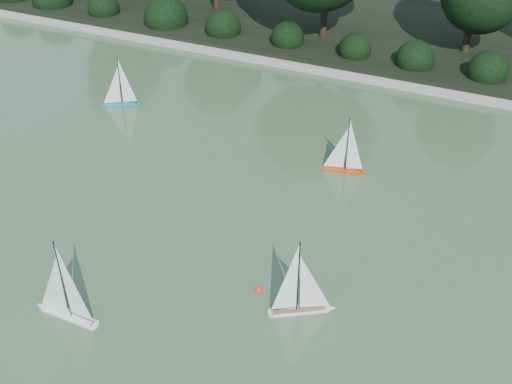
% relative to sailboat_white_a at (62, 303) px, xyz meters
% --- Properties ---
extents(ground, '(80.00, 80.00, 0.00)m').
position_rel_sailboat_white_a_xyz_m(ground, '(2.72, 1.24, -0.25)').
color(ground, '#314A2C').
rests_on(ground, ground).
extents(pond_coping, '(40.00, 0.35, 0.18)m').
position_rel_sailboat_white_a_xyz_m(pond_coping, '(2.72, 10.24, -0.16)').
color(pond_coping, gray).
rests_on(pond_coping, ground).
extents(far_bank, '(40.00, 8.00, 0.30)m').
position_rel_sailboat_white_a_xyz_m(far_bank, '(2.72, 14.24, -0.10)').
color(far_bank, black).
rests_on(far_bank, ground).
extents(shrub_hedge, '(29.10, 1.10, 1.10)m').
position_rel_sailboat_white_a_xyz_m(shrub_hedge, '(2.72, 11.14, 0.20)').
color(shrub_hedge, black).
rests_on(shrub_hedge, ground).
extents(sailboat_white_a, '(1.16, 0.20, 1.59)m').
position_rel_sailboat_white_a_xyz_m(sailboat_white_a, '(0.00, 0.00, 0.00)').
color(sailboat_white_a, white).
rests_on(sailboat_white_a, ground).
extents(sailboat_white_b, '(0.98, 0.70, 1.48)m').
position_rel_sailboat_white_a_xyz_m(sailboat_white_b, '(3.28, 1.62, -0.02)').
color(sailboat_white_b, silver).
rests_on(sailboat_white_b, ground).
extents(sailboat_orange, '(0.96, 0.32, 1.31)m').
position_rel_sailboat_white_a_xyz_m(sailboat_orange, '(2.46, 5.72, -0.04)').
color(sailboat_orange, '#E53F00').
rests_on(sailboat_orange, ground).
extents(sailboat_teal, '(0.91, 0.56, 1.32)m').
position_rel_sailboat_white_a_xyz_m(sailboat_teal, '(-3.45, 6.31, -0.04)').
color(sailboat_teal, '#09889B').
rests_on(sailboat_teal, ground).
extents(race_buoy, '(0.13, 0.13, 0.13)m').
position_rel_sailboat_white_a_xyz_m(race_buoy, '(2.45, 1.74, -0.25)').
color(race_buoy, '#F2390C').
rests_on(race_buoy, ground).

